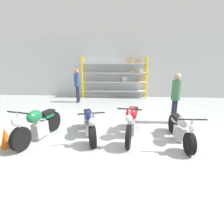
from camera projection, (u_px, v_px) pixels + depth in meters
name	position (u px, v px, depth m)	size (l,w,h in m)	color
ground_plane	(111.00, 138.00, 5.31)	(30.00, 30.00, 0.00)	#B2B7B7
back_wall	(118.00, 68.00, 10.76)	(30.00, 0.08, 3.60)	silver
shelving_rack	(117.00, 76.00, 10.56)	(3.91, 0.63, 2.42)	yellow
motorcycle_green	(38.00, 124.00, 5.08)	(0.75, 2.05, 1.04)	black
motorcycle_blue	(89.00, 124.00, 5.33)	(0.91, 1.96, 0.95)	black
motorcycle_red	(132.00, 121.00, 5.25)	(0.65, 2.14, 1.09)	black
motorcycle_silver	(181.00, 129.00, 4.97)	(0.73, 1.97, 0.92)	black
person_browsing	(176.00, 94.00, 6.25)	(0.45, 0.45, 1.83)	#1E2338
person_near_rack	(77.00, 83.00, 9.42)	(0.35, 0.35, 1.77)	#1E2338
traffic_cone	(6.00, 138.00, 4.68)	(0.32, 0.32, 0.55)	orange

